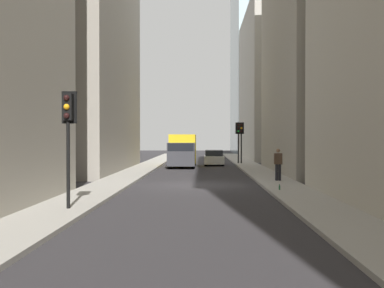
{
  "coord_description": "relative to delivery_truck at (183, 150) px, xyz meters",
  "views": [
    {
      "loc": [
        -23.74,
        -0.4,
        2.51
      ],
      "look_at": [
        8.7,
        0.41,
        2.09
      ],
      "focal_mm": 41.52,
      "sensor_mm": 36.0,
      "label": 1
    }
  ],
  "objects": [
    {
      "name": "building_left_far",
      "position": [
        15.97,
        -12.0,
        7.54
      ],
      "size": [
        19.23,
        10.0,
        18.01
      ],
      "color": "#B7B2A5",
      "rests_on": "ground_plane"
    },
    {
      "name": "building_right_midfar",
      "position": [
        -4.97,
        9.19,
        10.48
      ],
      "size": [
        16.52,
        10.5,
        23.85
      ],
      "color": "gray",
      "rests_on": "ground_plane"
    },
    {
      "name": "sidewalk_left",
      "position": [
        -15.01,
        -5.9,
        -1.39
      ],
      "size": [
        90.0,
        2.2,
        0.14
      ],
      "primitive_type": "cube",
      "color": "#A8A399",
      "rests_on": "ground_plane"
    },
    {
      "name": "pedestrian",
      "position": [
        -13.76,
        -6.01,
        -0.34
      ],
      "size": [
        0.26,
        0.44,
        1.79
      ],
      "color": "black",
      "rests_on": "sidewalk_left"
    },
    {
      "name": "discarded_bottle",
      "position": [
        -18.29,
        -5.32,
        -1.21
      ],
      "size": [
        0.07,
        0.07,
        0.27
      ],
      "color": "#236033",
      "rests_on": "sidewalk_left"
    },
    {
      "name": "sidewalk_right",
      "position": [
        -15.01,
        3.1,
        -1.39
      ],
      "size": [
        90.0,
        2.2,
        0.14
      ],
      "primitive_type": "cube",
      "color": "#A8A399",
      "rests_on": "ground_plane"
    },
    {
      "name": "traffic_light_far_junction",
      "position": [
        3.49,
        -5.43,
        1.54
      ],
      "size": [
        0.43,
        0.52,
        3.89
      ],
      "color": "black",
      "rests_on": "sidewalk_left"
    },
    {
      "name": "traffic_light_midblock",
      "position": [
        3.81,
        -5.17,
        1.54
      ],
      "size": [
        0.43,
        0.52,
        3.9
      ],
      "color": "black",
      "rests_on": "sidewalk_left"
    },
    {
      "name": "traffic_light_foreground",
      "position": [
        -23.88,
        2.77,
        1.6
      ],
      "size": [
        0.43,
        0.52,
        3.98
      ],
      "color": "black",
      "rests_on": "sidewalk_right"
    },
    {
      "name": "delivery_truck",
      "position": [
        0.0,
        0.0,
        0.0
      ],
      "size": [
        6.46,
        2.25,
        2.84
      ],
      "color": "yellow",
      "rests_on": "ground_plane"
    },
    {
      "name": "ground_plane",
      "position": [
        -15.01,
        -1.4,
        -1.46
      ],
      "size": [
        135.0,
        135.0,
        0.0
      ],
      "primitive_type": "plane",
      "color": "#302D30"
    },
    {
      "name": "sedan_white",
      "position": [
        2.65,
        -2.8,
        -0.8
      ],
      "size": [
        4.3,
        1.78,
        1.42
      ],
      "color": "silver",
      "rests_on": "ground_plane"
    },
    {
      "name": "building_left_midfar",
      "position": [
        -6.46,
        -11.99,
        8.34
      ],
      "size": [
        14.87,
        10.5,
        19.58
      ],
      "color": "#A8A091",
      "rests_on": "ground_plane"
    }
  ]
}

